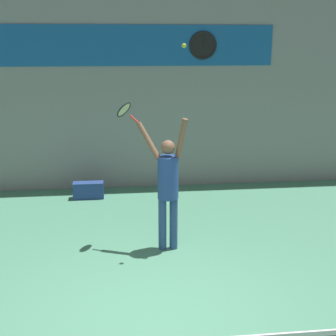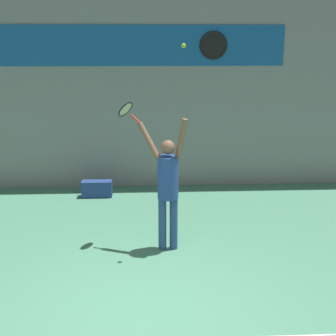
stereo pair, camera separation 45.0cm
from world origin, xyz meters
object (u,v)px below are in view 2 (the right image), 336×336
object	(u,v)px
tennis_ball	(184,46)
equipment_bag	(97,189)
tennis_racket	(126,110)
scoreboard_clock	(213,45)
tennis_player	(168,183)

from	to	relation	value
tennis_ball	equipment_bag	bearing A→B (deg)	119.50
tennis_racket	equipment_bag	bearing A→B (deg)	107.95
tennis_racket	equipment_bag	xyz separation A→B (m)	(-0.78, 2.39, -2.06)
scoreboard_clock	tennis_ball	distance (m)	3.73
tennis_player	tennis_ball	distance (m)	2.12
scoreboard_clock	tennis_racket	xyz separation A→B (m)	(-1.82, -3.10, -0.98)
equipment_bag	scoreboard_clock	bearing A→B (deg)	15.20
scoreboard_clock	tennis_racket	bearing A→B (deg)	-120.45
scoreboard_clock	tennis_player	xyz separation A→B (m)	(-1.18, -3.48, -2.09)
scoreboard_clock	tennis_player	distance (m)	4.23
equipment_bag	tennis_ball	bearing A→B (deg)	-60.50
scoreboard_clock	tennis_ball	bearing A→B (deg)	-104.82
tennis_racket	tennis_ball	bearing A→B (deg)	-30.42
tennis_ball	equipment_bag	distance (m)	4.52
scoreboard_clock	tennis_player	size ratio (longest dim) A/B	0.29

